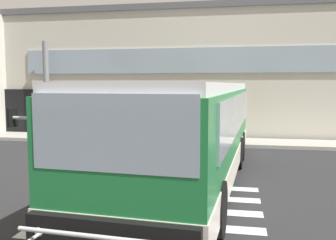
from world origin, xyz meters
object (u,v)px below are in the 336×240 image
Objects in this scene: entry_support_column at (46,88)px; passenger_by_doorway at (72,117)px; bus_main_foreground at (189,134)px; passenger_near_column at (56,117)px; safety_bollard_yellow at (225,138)px.

passenger_by_doorway is (1.62, -0.56, -1.39)m from entry_support_column.
entry_support_column is 2.21m from passenger_by_doorway.
bus_main_foreground is 9.48m from passenger_by_doorway.
entry_support_column is at bearing 144.11° from passenger_near_column.
passenger_near_column and passenger_by_doorway have the same top height.
safety_bollard_yellow is at bearing -8.47° from passenger_near_column.
passenger_by_doorway is at bearing 1.07° from passenger_near_column.
entry_support_column reaches higher than bus_main_foreground.
entry_support_column reaches higher than safety_bollard_yellow.
bus_main_foreground is at bearing -98.31° from safety_bollard_yellow.
entry_support_column is 1.71m from passenger_near_column.
safety_bollard_yellow is at bearing 81.69° from bus_main_foreground.
entry_support_column is at bearing 137.86° from bus_main_foreground.
bus_main_foreground reaches higher than safety_bollard_yellow.
passenger_by_doorway is 7.51m from safety_bollard_yellow.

